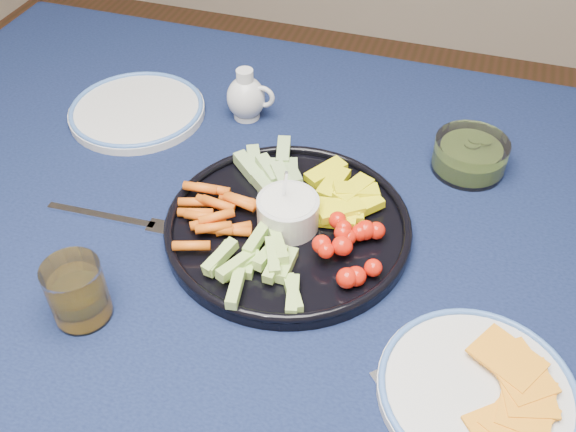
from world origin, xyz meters
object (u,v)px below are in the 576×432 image
(crudite_platter, at_px, (287,221))
(pickle_bowl, at_px, (470,156))
(juice_tumbler, at_px, (78,295))
(creamer_pitcher, at_px, (247,97))
(side_plate_extra, at_px, (137,110))
(dining_table, at_px, (350,307))
(cheese_plate, at_px, (478,389))

(crudite_platter, distance_m, pickle_bowl, 0.30)
(pickle_bowl, bearing_deg, juice_tumbler, -133.80)
(creamer_pitcher, xyz_separation_m, side_plate_extra, (-0.18, -0.05, -0.03))
(dining_table, height_order, crudite_platter, crudite_platter)
(dining_table, distance_m, juice_tumbler, 0.36)
(juice_tumbler, bearing_deg, crudite_platter, 48.00)
(cheese_plate, xyz_separation_m, juice_tumbler, (-0.46, -0.04, 0.02))
(dining_table, xyz_separation_m, creamer_pitcher, (-0.25, 0.27, 0.13))
(pickle_bowl, bearing_deg, side_plate_extra, -176.96)
(dining_table, bearing_deg, crudite_platter, 163.48)
(crudite_platter, height_order, cheese_plate, crudite_platter)
(juice_tumbler, distance_m, side_plate_extra, 0.42)
(pickle_bowl, xyz_separation_m, cheese_plate, (0.06, -0.39, -0.01))
(pickle_bowl, relative_size, side_plate_extra, 0.49)
(dining_table, xyz_separation_m, crudite_platter, (-0.10, 0.03, 0.11))
(side_plate_extra, bearing_deg, cheese_plate, -30.99)
(crudite_platter, xyz_separation_m, juice_tumbler, (-0.19, -0.21, 0.02))
(crudite_platter, bearing_deg, dining_table, -16.52)
(pickle_bowl, bearing_deg, dining_table, -115.13)
(crudite_platter, height_order, pickle_bowl, crudite_platter)
(juice_tumbler, bearing_deg, creamer_pitcher, 84.80)
(pickle_bowl, height_order, side_plate_extra, pickle_bowl)
(creamer_pitcher, bearing_deg, dining_table, -46.91)
(dining_table, bearing_deg, side_plate_extra, 153.28)
(pickle_bowl, relative_size, cheese_plate, 0.51)
(creamer_pitcher, relative_size, cheese_plate, 0.41)
(side_plate_extra, bearing_deg, creamer_pitcher, 16.62)
(cheese_plate, distance_m, side_plate_extra, 0.70)
(creamer_pitcher, xyz_separation_m, cheese_plate, (0.42, -0.41, -0.03))
(dining_table, height_order, side_plate_extra, side_plate_extra)
(dining_table, height_order, pickle_bowl, pickle_bowl)
(crudite_platter, bearing_deg, juice_tumbler, -132.00)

